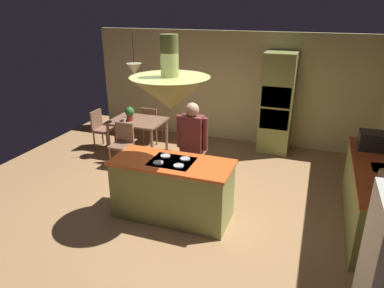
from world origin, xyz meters
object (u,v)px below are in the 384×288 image
Objects in this scene: chair_facing_island at (123,141)px; potted_plant_on_table at (130,113)px; cup_on_table at (124,120)px; chair_at_corner at (101,126)px; dining_table at (138,124)px; oven_tower at (277,104)px; chair_by_back_wall at (151,122)px; microwave_on_counter at (374,141)px; kitchen_island at (172,189)px; person_at_island at (192,145)px; canister_sugar at (383,175)px.

chair_facing_island is 0.72m from potted_plant_on_table.
cup_on_table is (-0.07, -0.13, -0.12)m from potted_plant_on_table.
potted_plant_on_table is at bearing -95.84° from chair_at_corner.
cup_on_table reaches higher than dining_table.
oven_tower reaches higher than dining_table.
microwave_on_counter is (4.54, -1.23, 0.57)m from chair_by_back_wall.
potted_plant_on_table is (-0.13, 0.57, 0.42)m from chair_facing_island.
oven_tower is at bearing 22.21° from dining_table.
chair_by_back_wall is 0.86m from potted_plant_on_table.
kitchen_island is 20.19× the size of cup_on_table.
oven_tower is 4.73× the size of microwave_on_counter.
oven_tower is 3.18m from potted_plant_on_table.
kitchen_island is at bearing -128.37° from chair_at_corner.
oven_tower is 2.78m from person_at_island.
dining_table is 2.30m from person_at_island.
microwave_on_counter reaches higher than canister_sugar.
chair_facing_island is (-1.70, 1.44, 0.03)m from kitchen_island.
potted_plant_on_table is (-0.13, -0.08, 0.27)m from dining_table.
chair_by_back_wall is 4.74m from microwave_on_counter.
oven_tower reaches higher than chair_facing_island.
potted_plant_on_table is (-1.91, 1.35, -0.03)m from person_at_island.
kitchen_island reaches higher than dining_table.
canister_sugar is at bearing -19.38° from potted_plant_on_table.
microwave_on_counter is (1.74, -1.72, -0.01)m from oven_tower.
chair_by_back_wall is at bearing -170.17° from oven_tower.
microwave_on_counter is at bearing -4.28° from cup_on_table.
person_at_island is at bearing 173.98° from canister_sugar.
microwave_on_counter reaches higher than chair_at_corner.
person_at_island is 2.34m from potted_plant_on_table.
cup_on_table is at bearing 135.19° from kitchen_island.
oven_tower reaches higher than person_at_island.
person_at_island reaches higher than dining_table.
kitchen_island is 6.06× the size of potted_plant_on_table.
microwave_on_counter is at bearing 28.27° from kitchen_island.
chair_facing_island reaches higher than dining_table.
chair_at_corner is 1.89× the size of microwave_on_counter.
oven_tower is 3.36m from canister_sugar.
cup_on_table is (-0.19, -0.88, 0.30)m from chair_by_back_wall.
microwave_on_counter is (4.54, -0.57, 0.41)m from dining_table.
chair_facing_island and chair_by_back_wall have the same top height.
canister_sugar reaches higher than cup_on_table.
person_at_island reaches higher than potted_plant_on_table.
dining_table is at bearing 33.51° from potted_plant_on_table.
chair_by_back_wall is 5.15m from canister_sugar.
chair_facing_island is 1.00× the size of chair_by_back_wall.
chair_at_corner is at bearing 145.36° from chair_facing_island.
kitchen_island is at bearing 121.65° from chair_by_back_wall.
kitchen_island is 2.09× the size of chair_at_corner.
chair_facing_island is 4.69m from canister_sugar.
oven_tower is at bearing 22.75° from potted_plant_on_table.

